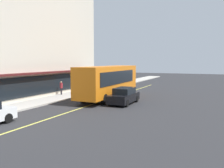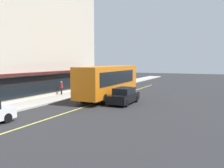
% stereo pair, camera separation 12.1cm
% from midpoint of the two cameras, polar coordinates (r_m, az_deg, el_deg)
% --- Properties ---
extents(ground, '(120.00, 120.00, 0.00)m').
position_cam_midpoint_polar(ground, '(25.09, -1.79, -3.84)').
color(ground, '#28282B').
extents(sidewalk, '(80.00, 3.03, 0.15)m').
position_cam_midpoint_polar(sidewalk, '(27.74, -11.44, -2.90)').
color(sidewalk, '#B2ADA3').
rests_on(sidewalk, ground).
extents(lane_centre_stripe, '(36.00, 0.16, 0.01)m').
position_cam_midpoint_polar(lane_centre_stripe, '(25.08, -1.79, -3.83)').
color(lane_centre_stripe, '#D8D14C').
rests_on(lane_centre_stripe, ground).
extents(storefront_building, '(22.15, 12.04, 14.66)m').
position_cam_midpoint_polar(storefront_building, '(31.58, -23.95, 10.94)').
color(storefront_building, beige).
rests_on(storefront_building, ground).
extents(bus, '(11.17, 2.76, 3.50)m').
position_cam_midpoint_polar(bus, '(25.93, -0.84, 0.89)').
color(bus, orange).
rests_on(bus, ground).
extents(traffic_light, '(0.30, 0.52, 3.20)m').
position_cam_midpoint_polar(traffic_light, '(33.19, -3.19, 2.81)').
color(traffic_light, '#2D2D33').
rests_on(traffic_light, sidewalk).
extents(car_black, '(4.33, 1.91, 1.52)m').
position_cam_midpoint_polar(car_black, '(22.89, 2.68, -2.85)').
color(car_black, black).
rests_on(car_black, ground).
extents(pedestrian_near_storefront, '(0.34, 0.34, 1.63)m').
position_cam_midpoint_polar(pedestrian_near_storefront, '(37.02, -1.11, 0.90)').
color(pedestrian_near_storefront, black).
rests_on(pedestrian_near_storefront, sidewalk).
extents(pedestrian_mid_block, '(0.34, 0.34, 1.55)m').
position_cam_midpoint_polar(pedestrian_mid_block, '(28.76, -12.05, -0.61)').
color(pedestrian_mid_block, black).
rests_on(pedestrian_mid_block, sidewalk).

